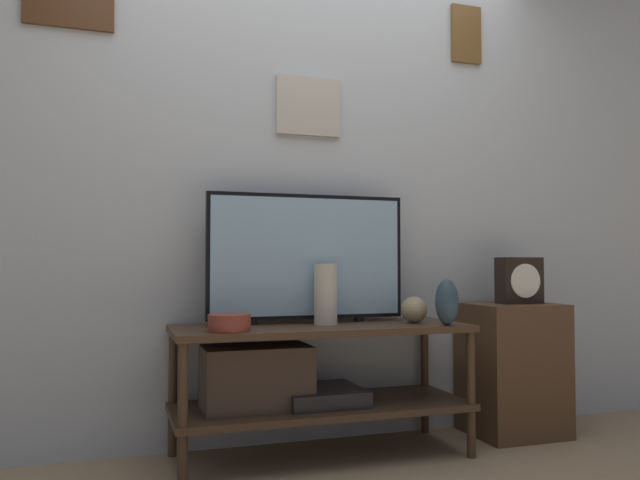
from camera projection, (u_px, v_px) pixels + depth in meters
The scene contains 10 objects.
ground_plane at pixel (344, 478), 2.55m from camera, with size 12.00×12.00×0.00m, color #997F60.
wall_back at pixel (302, 170), 3.16m from camera, with size 6.40×0.08×2.70m.
media_console at pixel (296, 375), 2.80m from camera, with size 1.34×0.50×0.60m.
television at pixel (307, 257), 2.96m from camera, with size 0.96×0.05×0.61m.
vase_urn_stoneware at pixel (447, 302), 2.84m from camera, with size 0.10×0.11×0.21m.
vase_tall_ceramic at pixel (326, 294), 2.88m from camera, with size 0.11×0.11×0.28m.
vase_round_glass at pixel (414, 310), 2.95m from camera, with size 0.12×0.12×0.12m.
vase_wide_bowl at pixel (229, 323), 2.58m from camera, with size 0.18×0.18×0.07m.
side_table at pixel (512, 368), 3.22m from camera, with size 0.45×0.40×0.67m.
mantel_clock at pixel (519, 280), 3.23m from camera, with size 0.23×0.11×0.24m.
Camera 1 is at (-0.90, -2.42, 0.87)m, focal length 35.00 mm.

